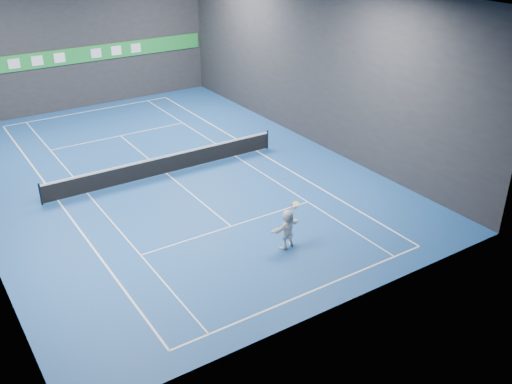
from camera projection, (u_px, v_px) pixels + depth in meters
ground at (167, 174)px, 29.00m from camera, size 26.00×26.00×0.00m
wall_back at (75, 40)px, 36.72m from camera, size 18.00×0.10×9.00m
wall_front at (340, 189)px, 17.25m from camera, size 18.00×0.10×9.00m
wall_right at (310, 62)px, 31.39m from camera, size 0.10×26.00×9.00m
baseline_near at (311, 292)px, 20.10m from camera, size 10.98×0.08×0.01m
baseline_far at (90, 111)px, 37.90m from camera, size 10.98×0.08×0.01m
sideline_doubles_left at (58, 201)px, 26.32m from camera, size 0.08×23.78×0.01m
sideline_doubles_right at (257, 151)px, 31.68m from camera, size 0.08×23.78×0.01m
sideline_singles_left at (87, 193)px, 26.99m from camera, size 0.06×23.78×0.01m
sideline_singles_right at (236, 156)px, 31.01m from camera, size 0.06×23.78×0.01m
service_line_near at (231, 226)px, 24.21m from camera, size 8.23×0.06×0.01m
service_line_far at (120, 136)px, 33.79m from camera, size 8.23×0.06×0.01m
center_service_line at (167, 174)px, 29.00m from camera, size 0.06×12.80×0.01m
player at (287, 229)px, 22.40m from camera, size 1.59×0.76×1.64m
tennis_ball at (284, 178)px, 21.42m from camera, size 0.07×0.07×0.07m
tennis_net at (166, 164)px, 28.76m from camera, size 12.50×0.10×1.07m
sponsor_banner at (78, 55)px, 37.12m from camera, size 17.64×0.11×1.00m
tennis_racket at (294, 206)px, 22.20m from camera, size 0.50×0.40×0.61m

